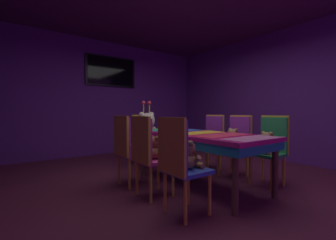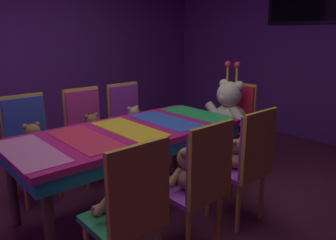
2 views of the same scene
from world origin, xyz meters
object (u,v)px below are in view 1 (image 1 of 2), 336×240
(chair_left_1, at_px, (146,149))
(teddy_right_0, at_px, (266,144))
(chair_right_0, at_px, (272,143))
(throne_chair, at_px, (143,135))
(teddy_right_1, at_px, (232,140))
(wall_tv, at_px, (111,72))
(teddy_right_2, at_px, (207,138))
(chair_left_0, at_px, (178,157))
(teddy_left_1, at_px, (156,149))
(chair_right_2, at_px, (212,136))
(teddy_left_2, at_px, (135,144))
(king_teddy_bear, at_px, (148,129))
(teddy_left_0, at_px, (189,156))
(banquet_table, at_px, (199,139))
(chair_right_1, at_px, (238,139))
(chair_left_2, at_px, (126,144))

(chair_left_1, xyz_separation_m, teddy_right_0, (1.58, -0.62, -0.01))
(chair_right_0, bearing_deg, throne_chair, -67.82)
(teddy_right_1, distance_m, throne_chair, 1.72)
(wall_tv, bearing_deg, teddy_right_2, -74.00)
(chair_left_0, bearing_deg, teddy_left_1, 75.83)
(chair_right_2, bearing_deg, chair_left_1, 16.78)
(chair_left_0, bearing_deg, teddy_left_2, 82.19)
(king_teddy_bear, bearing_deg, chair_right_0, 23.83)
(teddy_left_0, xyz_separation_m, chair_right_0, (1.59, -0.01, 0.01))
(teddy_left_0, bearing_deg, chair_right_0, -0.32)
(teddy_left_1, bearing_deg, teddy_left_0, -90.90)
(teddy_left_0, bearing_deg, chair_left_1, 102.42)
(teddy_left_0, xyz_separation_m, chair_left_1, (-0.13, 0.61, 0.01))
(banquet_table, distance_m, teddy_right_1, 0.73)
(banquet_table, relative_size, chair_right_0, 2.05)
(chair_right_2, bearing_deg, teddy_right_0, 82.48)
(chair_right_1, bearing_deg, teddy_left_1, -1.34)
(teddy_left_0, height_order, teddy_right_2, teddy_left_0)
(teddy_left_0, relative_size, chair_left_1, 0.31)
(chair_left_2, distance_m, king_teddy_bear, 1.19)
(throne_chair, height_order, king_teddy_bear, king_teddy_bear)
(wall_tv, bearing_deg, banquet_table, -90.00)
(teddy_right_2, bearing_deg, king_teddy_bear, -48.54)
(teddy_right_2, xyz_separation_m, wall_tv, (-0.73, 2.56, 1.48))
(teddy_right_0, bearing_deg, chair_right_0, -180.00)
(teddy_right_0, bearing_deg, teddy_right_2, -90.43)
(teddy_left_0, distance_m, chair_right_2, 1.95)
(teddy_left_2, bearing_deg, chair_left_0, -97.81)
(chair_left_2, bearing_deg, teddy_left_1, -75.16)
(chair_left_1, xyz_separation_m, teddy_left_2, (0.15, 0.53, -0.02))
(teddy_left_0, height_order, wall_tv, wall_tv)
(banquet_table, relative_size, teddy_right_1, 6.01)
(chair_right_0, xyz_separation_m, wall_tv, (-0.87, 3.70, 1.45))
(chair_left_2, relative_size, chair_right_0, 1.00)
(chair_left_2, distance_m, teddy_right_1, 1.68)
(chair_left_2, distance_m, chair_right_1, 1.82)
(teddy_right_1, bearing_deg, wall_tv, -76.79)
(teddy_left_2, distance_m, wall_tv, 3.02)
(chair_right_1, relative_size, wall_tv, 0.77)
(chair_left_0, height_order, teddy_right_2, chair_left_0)
(teddy_left_2, xyz_separation_m, teddy_right_2, (1.44, -0.01, -0.01))
(throne_chair, bearing_deg, teddy_right_0, 18.77)
(throne_chair, xyz_separation_m, wall_tv, (0.00, 1.56, 1.45))
(chair_right_2, relative_size, throne_chair, 1.00)
(chair_left_0, bearing_deg, chair_left_2, 89.36)
(teddy_right_2, bearing_deg, teddy_left_0, 37.90)
(teddy_left_1, xyz_separation_m, chair_left_2, (-0.14, 0.53, 0.02))
(teddy_left_1, xyz_separation_m, chair_right_0, (1.58, -0.62, 0.02))
(wall_tv, bearing_deg, teddy_right_1, -76.79)
(banquet_table, relative_size, chair_right_2, 2.05)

